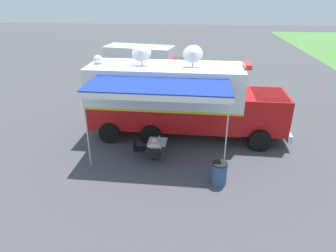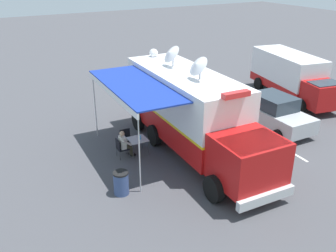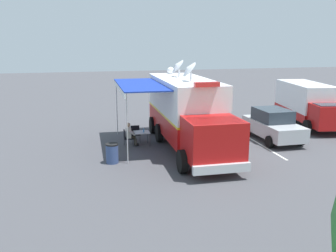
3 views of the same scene
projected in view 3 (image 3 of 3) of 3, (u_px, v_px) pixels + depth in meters
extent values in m
plane|color=#47474C|center=(184.00, 143.00, 19.85)|extent=(100.00, 100.00, 0.00)
cube|color=silver|center=(264.00, 146.00, 19.22)|extent=(0.28, 4.80, 0.01)
cube|color=#B71414|center=(184.00, 122.00, 19.59)|extent=(2.74, 7.28, 1.10)
cube|color=white|center=(184.00, 97.00, 19.27)|extent=(2.74, 7.28, 1.70)
cube|color=yellow|center=(184.00, 112.00, 19.46)|extent=(2.76, 7.30, 0.10)
cube|color=#B71414|center=(213.00, 139.00, 15.10)|extent=(2.37, 2.18, 1.70)
cube|color=#28333D|center=(215.00, 128.00, 14.80)|extent=(2.20, 1.54, 0.70)
cube|color=silver|center=(222.00, 169.00, 14.23)|extent=(2.38, 0.28, 0.36)
cylinder|color=black|center=(238.00, 157.00, 15.77)|extent=(0.33, 1.01, 1.00)
cylinder|color=black|center=(182.00, 161.00, 15.24)|extent=(0.33, 1.01, 1.00)
cylinder|color=black|center=(203.00, 131.00, 20.51)|extent=(0.33, 1.01, 1.00)
cylinder|color=black|center=(159.00, 133.00, 19.99)|extent=(0.33, 1.01, 1.00)
cylinder|color=black|center=(193.00, 123.00, 22.40)|extent=(0.33, 1.01, 1.00)
cylinder|color=black|center=(153.00, 125.00, 21.87)|extent=(0.33, 1.01, 1.00)
cube|color=white|center=(184.00, 80.00, 19.07)|extent=(2.74, 7.28, 0.10)
cube|color=red|center=(207.00, 84.00, 15.51)|extent=(1.11, 0.32, 0.20)
cylinder|color=silver|center=(179.00, 73.00, 20.03)|extent=(0.10, 0.10, 0.45)
cone|color=silver|center=(177.00, 65.00, 19.91)|extent=(0.75, 0.92, 0.81)
cylinder|color=silver|center=(191.00, 77.00, 17.81)|extent=(0.10, 0.10, 0.45)
cone|color=silver|center=(188.00, 68.00, 17.68)|extent=(0.75, 0.92, 0.81)
sphere|color=white|center=(171.00, 71.00, 22.06)|extent=(0.44, 0.44, 0.44)
cube|color=#193399|center=(140.00, 85.00, 18.62)|extent=(2.39, 5.83, 0.06)
cube|color=white|center=(119.00, 88.00, 18.42)|extent=(0.28, 5.76, 0.24)
cylinder|color=silver|center=(127.00, 129.00, 16.18)|extent=(0.05, 0.05, 3.25)
cylinder|color=silver|center=(117.00, 107.00, 21.37)|extent=(0.05, 0.05, 3.25)
cube|color=silver|center=(142.00, 132.00, 19.27)|extent=(0.83, 0.83, 0.03)
cylinder|color=#333338|center=(150.00, 140.00, 19.08)|extent=(0.03, 0.03, 0.70)
cylinder|color=#333338|center=(136.00, 141.00, 18.93)|extent=(0.03, 0.03, 0.70)
cylinder|color=#333338|center=(148.00, 137.00, 19.79)|extent=(0.03, 0.03, 0.70)
cylinder|color=#333338|center=(134.00, 137.00, 19.63)|extent=(0.03, 0.03, 0.70)
cylinder|color=#4C99D8|center=(144.00, 130.00, 19.19)|extent=(0.07, 0.07, 0.20)
cylinder|color=white|center=(144.00, 128.00, 19.17)|extent=(0.04, 0.04, 0.02)
cube|color=black|center=(129.00, 138.00, 19.21)|extent=(0.50, 0.50, 0.04)
cube|color=black|center=(124.00, 134.00, 19.11)|extent=(0.06, 0.48, 0.44)
cylinder|color=#333338|center=(132.00, 141.00, 19.51)|extent=(0.02, 0.02, 0.42)
cylinder|color=#333338|center=(133.00, 143.00, 19.09)|extent=(0.02, 0.02, 0.42)
cylinder|color=#333338|center=(124.00, 141.00, 19.42)|extent=(0.02, 0.02, 0.42)
cylinder|color=#333338|center=(125.00, 143.00, 19.00)|extent=(0.02, 0.02, 0.42)
cube|color=black|center=(136.00, 134.00, 20.00)|extent=(0.50, 0.50, 0.04)
cube|color=black|center=(135.00, 129.00, 20.15)|extent=(0.48, 0.06, 0.44)
cylinder|color=#333338|center=(140.00, 139.00, 19.88)|extent=(0.02, 0.02, 0.42)
cylinder|color=#333338|center=(132.00, 139.00, 19.79)|extent=(0.02, 0.02, 0.42)
cylinder|color=#333338|center=(139.00, 137.00, 20.30)|extent=(0.02, 0.02, 0.42)
cylinder|color=#333338|center=(131.00, 137.00, 20.21)|extent=(0.02, 0.02, 0.42)
cube|color=silver|center=(129.00, 133.00, 19.14)|extent=(0.25, 0.37, 0.56)
sphere|color=tan|center=(128.00, 125.00, 19.05)|extent=(0.22, 0.22, 0.22)
cylinder|color=silver|center=(130.00, 131.00, 19.38)|extent=(0.43, 0.10, 0.34)
cylinder|color=silver|center=(131.00, 133.00, 18.94)|extent=(0.43, 0.10, 0.34)
cylinder|color=#383323|center=(132.00, 137.00, 19.34)|extent=(0.38, 0.14, 0.13)
cylinder|color=#383323|center=(135.00, 141.00, 19.43)|extent=(0.11, 0.11, 0.42)
cube|color=black|center=(136.00, 144.00, 19.48)|extent=(0.24, 0.11, 0.07)
cylinder|color=#383323|center=(132.00, 138.00, 19.15)|extent=(0.38, 0.14, 0.13)
cylinder|color=#383323|center=(136.00, 142.00, 19.24)|extent=(0.11, 0.11, 0.42)
cube|color=black|center=(137.00, 145.00, 19.29)|extent=(0.24, 0.11, 0.07)
cylinder|color=#384C7F|center=(112.00, 154.00, 16.50)|extent=(0.56, 0.56, 0.85)
cylinder|color=black|center=(112.00, 144.00, 16.39)|extent=(0.57, 0.57, 0.06)
cube|color=white|center=(304.00, 99.00, 24.47)|extent=(3.03, 5.50, 2.20)
cube|color=#B71414|center=(303.00, 112.00, 24.66)|extent=(3.05, 5.52, 0.50)
cube|color=#B71414|center=(329.00, 117.00, 21.27)|extent=(2.15, 1.92, 1.40)
cube|color=#28333D|center=(330.00, 109.00, 21.07)|extent=(1.85, 1.39, 0.60)
cylinder|color=black|center=(307.00, 127.00, 21.75)|extent=(0.41, 0.87, 0.84)
cylinder|color=black|center=(309.00, 112.00, 26.19)|extent=(0.41, 0.87, 0.84)
cylinder|color=black|center=(280.00, 113.00, 26.06)|extent=(0.41, 0.87, 0.84)
cube|color=#B2B5BA|center=(273.00, 128.00, 20.23)|extent=(1.86, 4.23, 0.76)
cube|color=#28333D|center=(273.00, 115.00, 20.21)|extent=(1.63, 2.12, 0.68)
cylinder|color=black|center=(300.00, 140.00, 19.29)|extent=(0.23, 0.64, 0.64)
cylinder|color=black|center=(270.00, 142.00, 18.88)|extent=(0.23, 0.64, 0.64)
cylinder|color=black|center=(275.00, 129.00, 21.76)|extent=(0.23, 0.64, 0.64)
cylinder|color=black|center=(247.00, 130.00, 21.34)|extent=(0.23, 0.64, 0.64)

